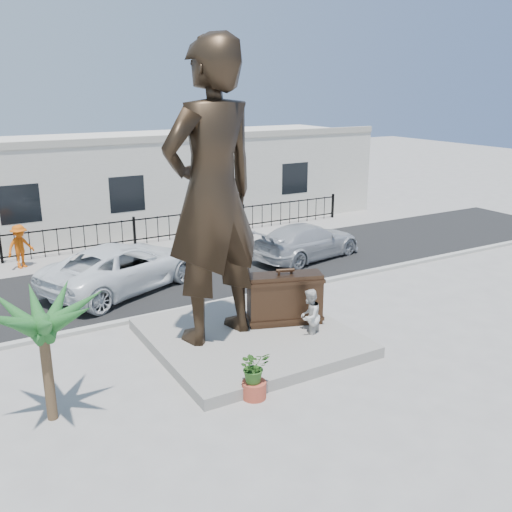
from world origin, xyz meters
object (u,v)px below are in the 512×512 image
at_px(statue, 212,195).
at_px(suitcase, 285,299).
at_px(tourist, 309,317).
at_px(car_white, 123,267).

height_order(statue, suitcase, statue).
relative_size(statue, tourist, 4.99).
bearing_deg(suitcase, tourist, -58.53).
distance_m(suitcase, tourist, 0.99).
bearing_deg(statue, car_white, -93.83).
relative_size(statue, suitcase, 3.73).
relative_size(suitcase, tourist, 1.34).
height_order(tourist, car_white, car_white).
xyz_separation_m(suitcase, tourist, (0.20, -0.94, -0.26)).
distance_m(statue, tourist, 4.28).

